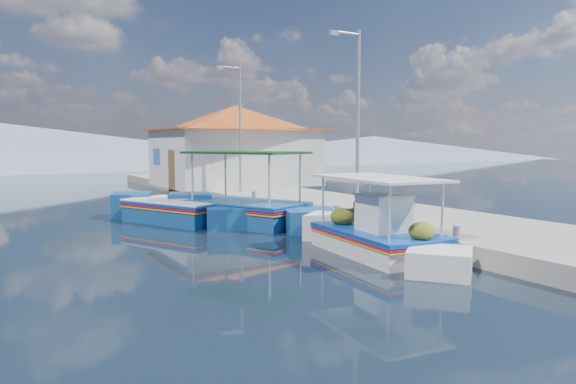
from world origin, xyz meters
TOP-DOWN VIEW (x-y plane):
  - ground at (0.00, 0.00)m, footprint 160.00×160.00m
  - quay at (5.90, 6.00)m, footprint 5.00×44.00m
  - bollards at (3.80, 5.25)m, footprint 0.20×17.20m
  - main_caique at (2.45, -1.55)m, footprint 2.38×6.66m
  - caique_green_canopy at (1.78, 4.69)m, footprint 4.20×6.90m
  - caique_blue_hull at (-0.13, 6.37)m, footprint 3.80×6.21m
  - harbor_building at (6.20, 15.00)m, footprint 10.49×10.49m
  - lamp_post_near at (4.51, 2.00)m, footprint 1.21×0.14m
  - lamp_post_far at (4.51, 11.00)m, footprint 1.21×0.14m
  - mountain_ridge at (6.54, 56.00)m, footprint 171.40×96.00m

SIDE VIEW (x-z plane):
  - ground at x=0.00m, z-range 0.00..0.00m
  - quay at x=5.90m, z-range 0.00..0.50m
  - caique_blue_hull at x=-0.13m, z-range -0.28..0.93m
  - caique_green_canopy at x=1.78m, z-range -0.99..1.84m
  - main_caique at x=2.45m, z-range -0.68..1.53m
  - bollards at x=3.80m, z-range 0.50..0.80m
  - mountain_ridge at x=6.54m, z-range -0.71..4.79m
  - harbor_building at x=6.20m, z-range 0.58..4.98m
  - lamp_post_near at x=4.51m, z-range 0.85..6.85m
  - lamp_post_far at x=4.51m, z-range 0.85..6.85m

